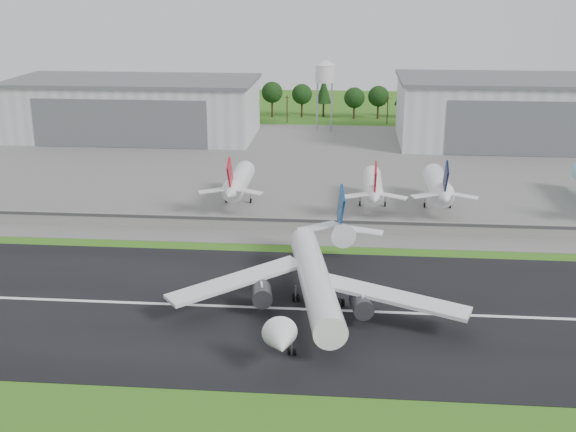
# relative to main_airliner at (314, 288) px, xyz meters

# --- Properties ---
(ground) EXTENTS (600.00, 600.00, 0.00)m
(ground) POSITION_rel_main_airliner_xyz_m (0.10, -9.57, -4.89)
(ground) COLOR #336B19
(ground) RESTS_ON ground
(runway) EXTENTS (320.00, 60.00, 0.10)m
(runway) POSITION_rel_main_airliner_xyz_m (0.10, 0.43, -4.84)
(runway) COLOR black
(runway) RESTS_ON ground
(runway_centerline) EXTENTS (220.00, 1.00, 0.02)m
(runway_centerline) POSITION_rel_main_airliner_xyz_m (0.10, 0.43, -4.78)
(runway_centerline) COLOR white
(runway_centerline) RESTS_ON runway
(apron) EXTENTS (320.00, 150.00, 0.10)m
(apron) POSITION_rel_main_airliner_xyz_m (0.10, 110.43, -4.84)
(apron) COLOR slate
(apron) RESTS_ON ground
(blast_fence) EXTENTS (240.00, 0.61, 3.50)m
(blast_fence) POSITION_rel_main_airliner_xyz_m (0.10, 45.42, -3.09)
(blast_fence) COLOR gray
(blast_fence) RESTS_ON ground
(hangar_west) EXTENTS (97.00, 44.00, 23.20)m
(hangar_west) POSITION_rel_main_airliner_xyz_m (-79.90, 155.35, 6.74)
(hangar_west) COLOR silver
(hangar_west) RESTS_ON ground
(hangar_east) EXTENTS (102.00, 47.00, 25.20)m
(hangar_east) POSITION_rel_main_airliner_xyz_m (75.10, 155.35, 7.73)
(hangar_east) COLOR silver
(hangar_east) RESTS_ON ground
(water_tower) EXTENTS (8.40, 8.40, 29.40)m
(water_tower) POSITION_rel_main_airliner_xyz_m (-4.90, 175.43, 19.66)
(water_tower) COLOR #99999E
(water_tower) RESTS_ON ground
(utility_poles) EXTENTS (230.00, 3.00, 12.00)m
(utility_poles) POSITION_rel_main_airliner_xyz_m (0.10, 190.43, -4.89)
(utility_poles) COLOR black
(utility_poles) RESTS_ON ground
(treeline) EXTENTS (320.00, 16.00, 22.00)m
(treeline) POSITION_rel_main_airliner_xyz_m (0.10, 205.43, -4.89)
(treeline) COLOR black
(treeline) RESTS_ON ground
(main_airliner) EXTENTS (56.50, 59.12, 18.17)m
(main_airliner) POSITION_rel_main_airliner_xyz_m (0.00, 0.00, 0.00)
(main_airliner) COLOR white
(main_airliner) RESTS_ON runway
(parked_jet_red_a) EXTENTS (7.36, 31.29, 16.77)m
(parked_jet_red_a) POSITION_rel_main_airliner_xyz_m (-25.05, 67.00, 1.36)
(parked_jet_red_a) COLOR white
(parked_jet_red_a) RESTS_ON ground
(parked_jet_red_b) EXTENTS (7.36, 31.29, 16.43)m
(parked_jet_red_b) POSITION_rel_main_airliner_xyz_m (12.77, 66.95, 1.05)
(parked_jet_red_b) COLOR white
(parked_jet_red_b) RESTS_ON ground
(parked_jet_navy) EXTENTS (7.36, 31.29, 16.93)m
(parked_jet_navy) POSITION_rel_main_airliner_xyz_m (30.67, 67.02, 1.52)
(parked_jet_navy) COLOR white
(parked_jet_navy) RESTS_ON ground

